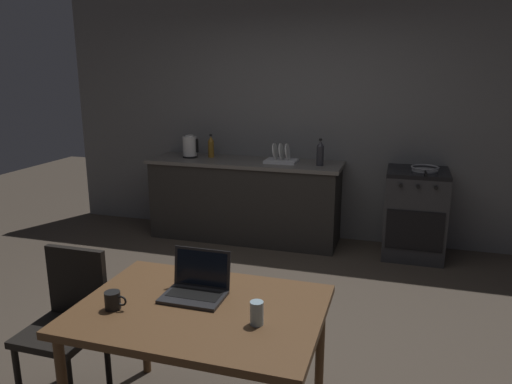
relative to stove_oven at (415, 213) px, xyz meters
The scene contains 14 objects.
ground_plane 2.40m from the stove_oven, 121.61° to the right, with size 12.00×12.00×0.00m, color #473D33.
back_wall 1.35m from the stove_oven, 159.31° to the left, with size 6.40×0.10×2.71m, color slate.
kitchen_counter 1.84m from the stove_oven, behind, with size 2.16×0.64×0.91m.
stove_oven is the anchor object (origin of this frame).
dining_table 3.19m from the stove_oven, 110.04° to the right, with size 1.23×0.89×0.73m.
chair 3.52m from the stove_oven, 123.50° to the right, with size 0.40×0.40×0.89m.
laptop 3.13m from the stove_oven, 111.91° to the right, with size 0.32×0.25×0.23m.
electric_kettle 2.56m from the stove_oven, behind, with size 0.19×0.17×0.26m.
bottle 1.15m from the stove_oven, behind, with size 0.08×0.08×0.28m.
frying_pan 0.48m from the stove_oven, 22.92° to the right, with size 0.27×0.44×0.05m.
coffee_mug 3.49m from the stove_oven, 115.45° to the right, with size 0.12×0.08×0.09m.
drinking_glass 3.19m from the stove_oven, 104.04° to the right, with size 0.06×0.06×0.11m.
dish_rack 1.51m from the stove_oven, behind, with size 0.34×0.26×0.21m.
bottle_b 2.34m from the stove_oven, behind, with size 0.07×0.07×0.27m.
Camera 1 is at (1.05, -3.03, 1.89)m, focal length 33.99 mm.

